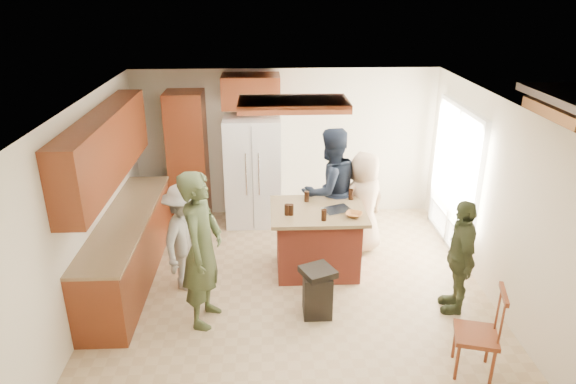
{
  "coord_description": "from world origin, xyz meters",
  "views": [
    {
      "loc": [
        -0.33,
        -5.79,
        3.79
      ],
      "look_at": [
        -0.04,
        0.6,
        1.15
      ],
      "focal_mm": 32.0,
      "sensor_mm": 36.0,
      "label": 1
    }
  ],
  "objects_px": {
    "person_side_right": "(460,256)",
    "spindle_chair": "(478,335)",
    "person_front_left": "(202,250)",
    "person_counter": "(186,237)",
    "refrigerator": "(253,171)",
    "kitchen_island": "(317,239)",
    "person_behind_right": "(363,203)",
    "person_behind_left": "(330,191)",
    "trash_bin": "(317,291)"
  },
  "relations": [
    {
      "from": "person_side_right",
      "to": "trash_bin",
      "type": "xyz_separation_m",
      "value": [
        -1.71,
        -0.04,
        -0.41
      ]
    },
    {
      "from": "person_front_left",
      "to": "person_counter",
      "type": "distance_m",
      "value": 0.83
    },
    {
      "from": "kitchen_island",
      "to": "spindle_chair",
      "type": "height_order",
      "value": "spindle_chair"
    },
    {
      "from": "refrigerator",
      "to": "spindle_chair",
      "type": "xyz_separation_m",
      "value": [
        2.34,
        -3.74,
        -0.45
      ]
    },
    {
      "from": "person_side_right",
      "to": "person_behind_left",
      "type": "bearing_deg",
      "value": -130.34
    },
    {
      "from": "person_behind_left",
      "to": "spindle_chair",
      "type": "bearing_deg",
      "value": 86.99
    },
    {
      "from": "kitchen_island",
      "to": "person_behind_left",
      "type": "bearing_deg",
      "value": 68.88
    },
    {
      "from": "person_counter",
      "to": "refrigerator",
      "type": "height_order",
      "value": "refrigerator"
    },
    {
      "from": "person_front_left",
      "to": "person_behind_right",
      "type": "height_order",
      "value": "person_front_left"
    },
    {
      "from": "person_counter",
      "to": "kitchen_island",
      "type": "height_order",
      "value": "person_counter"
    },
    {
      "from": "person_behind_left",
      "to": "kitchen_island",
      "type": "relative_size",
      "value": 1.48
    },
    {
      "from": "kitchen_island",
      "to": "spindle_chair",
      "type": "distance_m",
      "value": 2.56
    },
    {
      "from": "person_counter",
      "to": "spindle_chair",
      "type": "bearing_deg",
      "value": -101.94
    },
    {
      "from": "refrigerator",
      "to": "trash_bin",
      "type": "distance_m",
      "value": 2.85
    },
    {
      "from": "person_behind_left",
      "to": "spindle_chair",
      "type": "distance_m",
      "value": 3.03
    },
    {
      "from": "person_front_left",
      "to": "person_side_right",
      "type": "xyz_separation_m",
      "value": [
        3.05,
        0.09,
        -0.22
      ]
    },
    {
      "from": "spindle_chair",
      "to": "person_behind_left",
      "type": "bearing_deg",
      "value": 113.65
    },
    {
      "from": "person_side_right",
      "to": "refrigerator",
      "type": "distance_m",
      "value": 3.64
    },
    {
      "from": "person_behind_left",
      "to": "kitchen_island",
      "type": "height_order",
      "value": "person_behind_left"
    },
    {
      "from": "person_side_right",
      "to": "spindle_chair",
      "type": "xyz_separation_m",
      "value": [
        -0.18,
        -1.12,
        -0.28
      ]
    },
    {
      "from": "person_behind_left",
      "to": "person_behind_right",
      "type": "height_order",
      "value": "person_behind_left"
    },
    {
      "from": "person_front_left",
      "to": "spindle_chair",
      "type": "distance_m",
      "value": 3.09
    },
    {
      "from": "person_front_left",
      "to": "refrigerator",
      "type": "distance_m",
      "value": 2.77
    },
    {
      "from": "person_behind_left",
      "to": "refrigerator",
      "type": "height_order",
      "value": "person_behind_left"
    },
    {
      "from": "person_front_left",
      "to": "spindle_chair",
      "type": "relative_size",
      "value": 1.91
    },
    {
      "from": "person_behind_left",
      "to": "kitchen_island",
      "type": "bearing_deg",
      "value": 42.23
    },
    {
      "from": "refrigerator",
      "to": "kitchen_island",
      "type": "xyz_separation_m",
      "value": [
        0.91,
        -1.62,
        -0.43
      ]
    },
    {
      "from": "person_front_left",
      "to": "refrigerator",
      "type": "relative_size",
      "value": 1.06
    },
    {
      "from": "kitchen_island",
      "to": "refrigerator",
      "type": "bearing_deg",
      "value": 119.19
    },
    {
      "from": "person_side_right",
      "to": "refrigerator",
      "type": "xyz_separation_m",
      "value": [
        -2.52,
        2.62,
        0.17
      ]
    },
    {
      "from": "person_behind_right",
      "to": "trash_bin",
      "type": "relative_size",
      "value": 2.45
    },
    {
      "from": "person_behind_right",
      "to": "trash_bin",
      "type": "xyz_separation_m",
      "value": [
        -0.82,
        -1.59,
        -0.45
      ]
    },
    {
      "from": "refrigerator",
      "to": "spindle_chair",
      "type": "distance_m",
      "value": 4.43
    },
    {
      "from": "person_behind_right",
      "to": "spindle_chair",
      "type": "xyz_separation_m",
      "value": [
        0.71,
        -2.66,
        -0.32
      ]
    },
    {
      "from": "person_behind_left",
      "to": "person_counter",
      "type": "relative_size",
      "value": 1.29
    },
    {
      "from": "person_behind_left",
      "to": "trash_bin",
      "type": "height_order",
      "value": "person_behind_left"
    },
    {
      "from": "person_behind_right",
      "to": "spindle_chair",
      "type": "distance_m",
      "value": 2.78
    },
    {
      "from": "person_behind_right",
      "to": "person_counter",
      "type": "relative_size",
      "value": 1.05
    },
    {
      "from": "person_front_left",
      "to": "person_counter",
      "type": "xyz_separation_m",
      "value": [
        -0.3,
        0.74,
        -0.22
      ]
    },
    {
      "from": "trash_bin",
      "to": "spindle_chair",
      "type": "bearing_deg",
      "value": -34.95
    },
    {
      "from": "spindle_chair",
      "to": "refrigerator",
      "type": "bearing_deg",
      "value": 122.09
    },
    {
      "from": "person_behind_left",
      "to": "kitchen_island",
      "type": "xyz_separation_m",
      "value": [
        -0.24,
        -0.62,
        -0.47
      ]
    },
    {
      "from": "person_behind_left",
      "to": "person_front_left",
      "type": "bearing_deg",
      "value": 19.01
    },
    {
      "from": "kitchen_island",
      "to": "spindle_chair",
      "type": "relative_size",
      "value": 1.29
    },
    {
      "from": "person_counter",
      "to": "spindle_chair",
      "type": "relative_size",
      "value": 1.47
    },
    {
      "from": "person_behind_right",
      "to": "kitchen_island",
      "type": "bearing_deg",
      "value": 6.82
    },
    {
      "from": "spindle_chair",
      "to": "trash_bin",
      "type": "bearing_deg",
      "value": 145.05
    },
    {
      "from": "kitchen_island",
      "to": "person_side_right",
      "type": "bearing_deg",
      "value": -31.8
    },
    {
      "from": "spindle_chair",
      "to": "person_side_right",
      "type": "bearing_deg",
      "value": 81.04
    },
    {
      "from": "person_behind_left",
      "to": "person_counter",
      "type": "distance_m",
      "value": 2.21
    }
  ]
}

